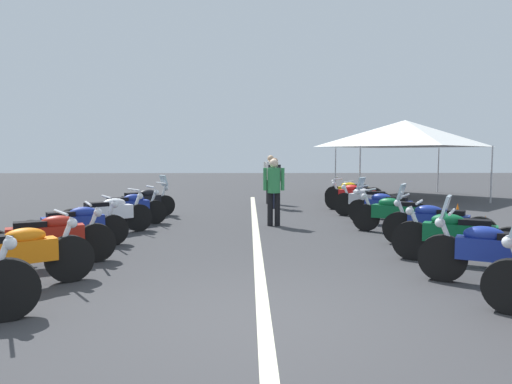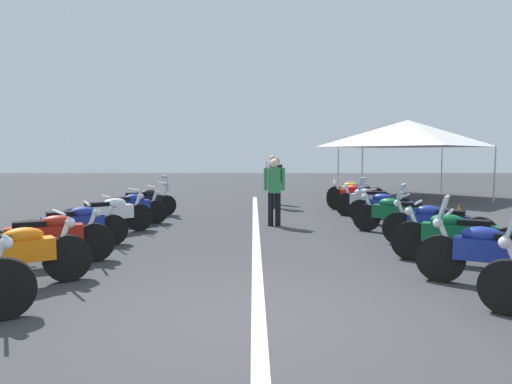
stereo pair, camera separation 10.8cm
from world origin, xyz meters
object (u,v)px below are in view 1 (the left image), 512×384
at_px(motorcycle_right_row_5, 387,207).
at_px(traffic_cone_0, 485,232).
at_px(motorcycle_right_row_4, 397,214).
at_px(motorcycle_right_row_3, 436,224).
at_px(event_tent, 405,134).
at_px(bystander_2, 271,175).
at_px(motorcycle_left_row_4, 107,214).
at_px(motorcycle_left_row_5, 128,208).
at_px(motorcycle_right_row_2, 458,236).
at_px(motorcycle_right_row_6, 367,201).
at_px(motorcycle_right_row_1, 496,253).
at_px(motorcycle_left_row_2, 47,238).
at_px(traffic_cone_2, 457,216).
at_px(bystander_1, 275,179).
at_px(motorcycle_left_row_3, 75,226).
at_px(bystander_3, 274,187).
at_px(motorcycle_right_row_7, 356,196).
at_px(motorcycle_left_row_1, 12,256).
at_px(motorcycle_right_row_8, 353,193).

relative_size(motorcycle_right_row_5, traffic_cone_0, 2.94).
xyz_separation_m(motorcycle_right_row_4, traffic_cone_0, (-1.50, -1.25, -0.16)).
relative_size(motorcycle_right_row_3, event_tent, 0.35).
distance_m(motorcycle_right_row_5, bystander_2, 5.86).
bearing_deg(motorcycle_left_row_4, motorcycle_left_row_5, 46.76).
bearing_deg(motorcycle_right_row_2, event_tent, -76.37).
distance_m(motorcycle_right_row_6, traffic_cone_0, 4.41).
height_order(motorcycle_right_row_1, bystander_2, bystander_2).
bearing_deg(motorcycle_left_row_2, traffic_cone_2, -1.66).
bearing_deg(motorcycle_right_row_4, motorcycle_right_row_5, -61.46).
xyz_separation_m(motorcycle_left_row_4, bystander_1, (5.06, -4.01, 0.52)).
height_order(motorcycle_left_row_3, traffic_cone_2, motorcycle_left_row_3).
relative_size(motorcycle_left_row_4, motorcycle_right_row_1, 0.96).
height_order(traffic_cone_2, bystander_1, bystander_1).
relative_size(motorcycle_right_row_1, bystander_2, 1.06).
distance_m(motorcycle_right_row_1, bystander_3, 6.13).
relative_size(motorcycle_right_row_6, motorcycle_right_row_7, 0.94).
relative_size(motorcycle_right_row_6, bystander_1, 1.03).
bearing_deg(motorcycle_right_row_1, bystander_1, -46.17).
distance_m(motorcycle_left_row_2, motorcycle_right_row_3, 6.95).
bearing_deg(motorcycle_left_row_5, motorcycle_left_row_1, -119.83).
height_order(motorcycle_right_row_7, motorcycle_right_row_8, motorcycle_right_row_7).
height_order(motorcycle_right_row_2, bystander_1, bystander_1).
relative_size(motorcycle_right_row_1, motorcycle_right_row_6, 1.08).
bearing_deg(motorcycle_right_row_6, motorcycle_right_row_1, 126.68).
relative_size(motorcycle_left_row_4, motorcycle_right_row_2, 0.91).
xyz_separation_m(traffic_cone_2, bystander_3, (0.46, 4.43, 0.69)).
relative_size(motorcycle_left_row_2, motorcycle_right_row_4, 1.11).
bearing_deg(motorcycle_right_row_8, motorcycle_right_row_5, 116.28).
distance_m(motorcycle_right_row_1, bystander_2, 11.05).
xyz_separation_m(motorcycle_left_row_1, motorcycle_right_row_2, (1.39, -6.51, 0.00)).
distance_m(motorcycle_right_row_2, event_tent, 12.55).
bearing_deg(traffic_cone_0, motorcycle_left_row_1, 110.12).
distance_m(motorcycle_left_row_2, motorcycle_left_row_4, 3.00).
distance_m(motorcycle_left_row_3, bystander_1, 7.86).
bearing_deg(motorcycle_left_row_1, motorcycle_right_row_7, 16.57).
relative_size(motorcycle_left_row_1, motorcycle_right_row_1, 0.98).
height_order(motorcycle_left_row_3, motorcycle_left_row_4, motorcycle_left_row_4).
bearing_deg(bystander_1, motorcycle_right_row_8, 62.87).
height_order(traffic_cone_0, bystander_3, bystander_3).
relative_size(motorcycle_right_row_6, traffic_cone_2, 2.80).
bearing_deg(motorcycle_right_row_2, motorcycle_right_row_3, -69.74).
distance_m(motorcycle_left_row_1, motorcycle_left_row_3, 2.73).
height_order(motorcycle_left_row_3, motorcycle_right_row_7, motorcycle_right_row_7).
bearing_deg(motorcycle_left_row_1, motorcycle_left_row_4, 54.50).
bearing_deg(motorcycle_right_row_3, bystander_3, -13.28).
bearing_deg(bystander_3, motorcycle_left_row_5, -91.15).
height_order(motorcycle_right_row_6, bystander_2, bystander_2).
height_order(motorcycle_left_row_1, motorcycle_right_row_6, motorcycle_right_row_6).
height_order(motorcycle_left_row_2, motorcycle_right_row_6, motorcycle_right_row_6).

